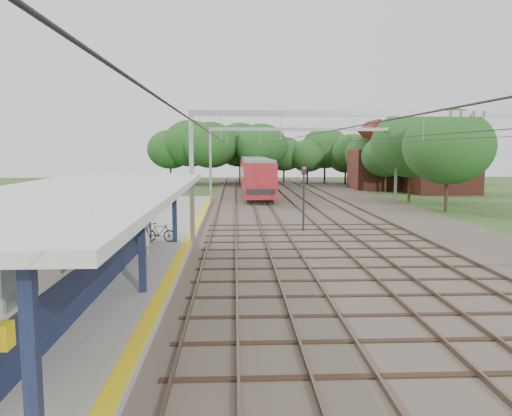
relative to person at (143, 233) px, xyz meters
name	(u,v)px	position (x,y,z in m)	size (l,w,h in m)	color
ground	(365,382)	(6.96, -11.96, -1.32)	(160.00, 160.00, 0.00)	#2D4C1E
ballast_bed	(318,211)	(10.96, 18.04, -1.27)	(18.00, 90.00, 0.10)	#473D33
platform	(140,249)	(-0.54, 2.04, -1.15)	(5.00, 52.00, 0.35)	gray
yellow_stripe	(186,245)	(1.71, 2.04, -0.97)	(0.45, 52.00, 0.01)	yellow
station_building	(60,237)	(-1.92, -4.96, 0.72)	(3.41, 18.00, 3.40)	beige
canopy	(82,193)	(-0.81, -5.96, 2.32)	(6.40, 20.00, 3.44)	#111836
rail_tracks	(288,209)	(8.46, 18.04, -1.15)	(11.80, 88.00, 0.15)	brown
catenary_system	(322,143)	(10.35, 13.33, 4.19)	(17.22, 88.00, 7.00)	gray
tree_band	(284,150)	(10.80, 45.17, 3.60)	(31.72, 30.88, 8.82)	#382619
house_near	(442,167)	(27.96, 34.04, 1.67)	(7.00, 6.12, 7.89)	brown
house_far	(384,164)	(22.96, 40.04, 1.91)	(8.00, 6.12, 8.66)	brown
person	(143,233)	(0.00, 0.00, 0.00)	(0.71, 0.46, 1.94)	beige
bicycle	(160,233)	(0.29, 3.04, -0.49)	(0.46, 1.61, 0.97)	black
train	(253,172)	(6.46, 40.68, 0.90)	(3.04, 37.80, 3.98)	black
signal_post	(304,192)	(8.31, 7.71, 1.14)	(0.30, 0.27, 4.03)	black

